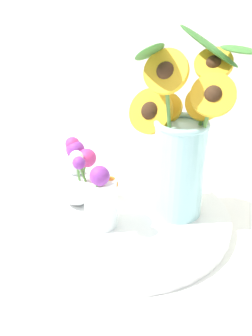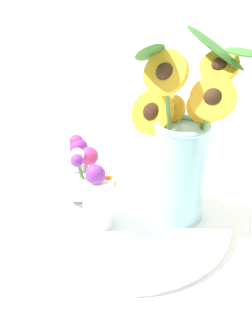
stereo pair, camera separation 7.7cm
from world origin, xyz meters
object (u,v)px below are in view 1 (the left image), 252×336
(serving_tray, at_px, (126,217))
(vase_bulb_right, at_px, (78,178))
(mason_jar_sunflowers, at_px, (181,145))
(vase_small_center, at_px, (100,197))

(serving_tray, xyz_separation_m, vase_bulb_right, (-0.11, -0.01, 0.07))
(mason_jar_sunflowers, distance_m, vase_small_center, 0.19)
(serving_tray, xyz_separation_m, vase_small_center, (-0.03, -0.06, 0.08))
(mason_jar_sunflowers, relative_size, vase_bulb_right, 2.47)
(serving_tray, relative_size, vase_bulb_right, 2.89)
(mason_jar_sunflowers, distance_m, vase_bulb_right, 0.23)
(serving_tray, bearing_deg, vase_small_center, -112.54)
(mason_jar_sunflowers, xyz_separation_m, vase_small_center, (-0.12, -0.12, -0.08))
(vase_small_center, height_order, vase_bulb_right, vase_small_center)
(vase_small_center, bearing_deg, vase_bulb_right, 149.26)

